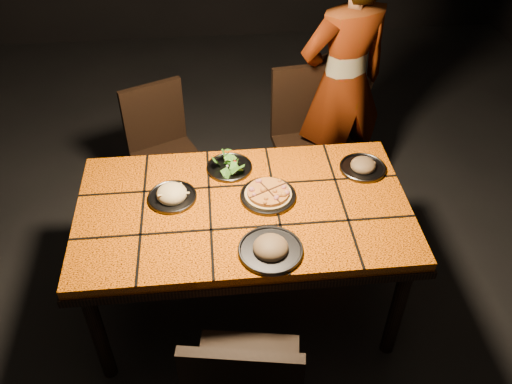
{
  "coord_description": "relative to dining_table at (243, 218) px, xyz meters",
  "views": [
    {
      "loc": [
        -0.13,
        -1.92,
        2.51
      ],
      "look_at": [
        0.06,
        0.01,
        0.82
      ],
      "focal_mm": 38.0,
      "sensor_mm": 36.0,
      "label": 1
    }
  ],
  "objects": [
    {
      "name": "plate_mushroom_a",
      "position": [
        0.1,
        -0.31,
        0.1
      ],
      "size": [
        0.29,
        0.29,
        0.09
      ],
      "color": "#3C3C41",
      "rests_on": "dining_table"
    },
    {
      "name": "chair_far_left",
      "position": [
        -0.44,
        0.9,
        -0.17
      ],
      "size": [
        0.52,
        0.52,
        0.87
      ],
      "rotation": [
        0.0,
        0.0,
        0.41
      ],
      "color": "black",
      "rests_on": "ground"
    },
    {
      "name": "plate_salad",
      "position": [
        -0.05,
        0.29,
        0.1
      ],
      "size": [
        0.24,
        0.24,
        0.07
      ],
      "color": "#3C3C41",
      "rests_on": "dining_table"
    },
    {
      "name": "plate_mushroom_b",
      "position": [
        0.64,
        0.22,
        0.1
      ],
      "size": [
        0.24,
        0.24,
        0.08
      ],
      "color": "#3C3C41",
      "rests_on": "dining_table"
    },
    {
      "name": "room_shell",
      "position": [
        0.0,
        0.0,
        0.83
      ],
      "size": [
        6.04,
        7.04,
        3.08
      ],
      "color": "black",
      "rests_on": "ground"
    },
    {
      "name": "diner",
      "position": [
        0.69,
        0.95,
        0.16
      ],
      "size": [
        0.7,
        0.56,
        1.65
      ],
      "primitive_type": "imported",
      "rotation": [
        0.0,
        0.0,
        3.46
      ],
      "color": "brown",
      "rests_on": "ground"
    },
    {
      "name": "plate_pizza",
      "position": [
        0.13,
        0.05,
        0.1
      ],
      "size": [
        0.31,
        0.31,
        0.04
      ],
      "color": "#3C3C41",
      "rests_on": "dining_table"
    },
    {
      "name": "plate_pasta",
      "position": [
        -0.34,
        0.09,
        0.1
      ],
      "size": [
        0.24,
        0.24,
        0.08
      ],
      "color": "#3C3C41",
      "rests_on": "dining_table"
    },
    {
      "name": "chair_far_right",
      "position": [
        0.48,
        0.89,
        -0.13
      ],
      "size": [
        0.47,
        0.47,
        0.95
      ],
      "rotation": [
        0.0,
        0.0,
        0.11
      ],
      "color": "black",
      "rests_on": "ground"
    },
    {
      "name": "dining_table",
      "position": [
        0.0,
        0.0,
        0.0
      ],
      "size": [
        1.62,
        0.92,
        0.75
      ],
      "color": "orange",
      "rests_on": "ground"
    }
  ]
}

